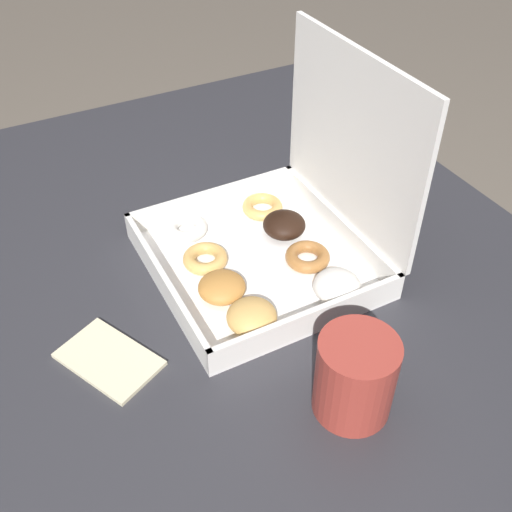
{
  "coord_description": "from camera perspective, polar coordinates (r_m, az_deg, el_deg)",
  "views": [
    {
      "loc": [
        0.53,
        -0.27,
        1.3
      ],
      "look_at": [
        -0.05,
        0.03,
        0.73
      ],
      "focal_mm": 42.0,
      "sensor_mm": 36.0,
      "label": 1
    }
  ],
  "objects": [
    {
      "name": "dining_table",
      "position": [
        0.9,
        -0.35,
        -7.57
      ],
      "size": [
        1.29,
        0.92,
        0.71
      ],
      "color": "#2D2D33",
      "rests_on": "ground_plane"
    },
    {
      "name": "paper_napkin",
      "position": [
        0.78,
        -13.82,
        -9.53
      ],
      "size": [
        0.15,
        0.12,
        0.01
      ],
      "color": "beige",
      "rests_on": "dining_table"
    },
    {
      "name": "coffee_mug",
      "position": [
        0.68,
        9.44,
        -11.17
      ],
      "size": [
        0.09,
        0.09,
        0.11
      ],
      "color": "#A3382D",
      "rests_on": "dining_table"
    },
    {
      "name": "donut_box",
      "position": [
        0.85,
        2.53,
        2.4
      ],
      "size": [
        0.31,
        0.3,
        0.3
      ],
      "color": "white",
      "rests_on": "dining_table"
    }
  ]
}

